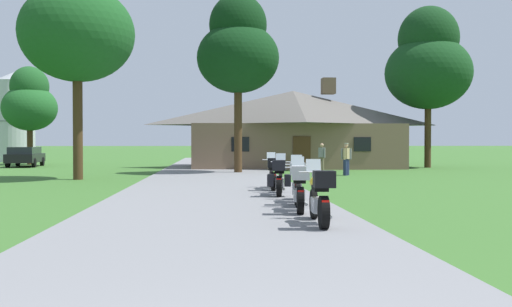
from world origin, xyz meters
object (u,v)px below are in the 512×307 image
object	(u,v)px
motorcycle_white_second_in_row	(299,188)
metal_silo_distant	(15,117)
motorcycle_white_farthest_in_row	(273,173)
tree_by_lodge_front	(238,49)
motorcycle_blue_fourth_in_row	(280,178)
tree_right_of_lodge	(428,63)
bystander_gray_shirt_by_tree	(346,157)
tree_left_near	(77,20)
motorcycle_yellow_nearest_to_camera	(320,197)
parked_black_suv_far_left	(25,156)
bystander_tan_shirt_beside_signpost	(346,157)
tree_left_far	(30,102)
motorcycle_white_third_in_row	(297,182)
bystander_gray_shirt_near_lodge	(322,156)

from	to	relation	value
motorcycle_white_second_in_row	metal_silo_distant	xyz separation A→B (m)	(-19.92, 38.33, 3.41)
motorcycle_white_second_in_row	motorcycle_white_farthest_in_row	size ratio (longest dim) A/B	1.00
motorcycle_white_second_in_row	tree_by_lodge_front	world-z (taller)	tree_by_lodge_front
motorcycle_white_farthest_in_row	metal_silo_distant	bearing A→B (deg)	124.61
motorcycle_white_second_in_row	motorcycle_blue_fourth_in_row	size ratio (longest dim) A/B	1.00
motorcycle_blue_fourth_in_row	tree_right_of_lodge	world-z (taller)	tree_right_of_lodge
bystander_gray_shirt_by_tree	tree_left_near	size ratio (longest dim) A/B	0.15
motorcycle_yellow_nearest_to_camera	parked_black_suv_far_left	xyz separation A→B (m)	(-15.48, 29.50, 0.16)
tree_right_of_lodge	metal_silo_distant	world-z (taller)	tree_right_of_lodge
bystander_tan_shirt_beside_signpost	tree_left_far	size ratio (longest dim) A/B	0.22
tree_left_far	motorcycle_white_third_in_row	bearing A→B (deg)	-60.42
motorcycle_white_farthest_in_row	bystander_gray_shirt_near_lodge	bearing A→B (deg)	74.21
motorcycle_white_second_in_row	tree_left_far	bearing A→B (deg)	123.88
motorcycle_white_third_in_row	metal_silo_distant	xyz separation A→B (m)	(-20.15, 36.40, 3.41)
tree_left_near	parked_black_suv_far_left	bearing A→B (deg)	116.33
bystander_gray_shirt_by_tree	tree_left_near	bearing A→B (deg)	-166.87
motorcycle_yellow_nearest_to_camera	tree_left_near	distance (m)	18.66
tree_right_of_lodge	tree_by_lodge_front	world-z (taller)	tree_right_of_lodge
motorcycle_white_farthest_in_row	tree_left_near	distance (m)	12.61
tree_right_of_lodge	bystander_gray_shirt_by_tree	bearing A→B (deg)	-132.15
bystander_tan_shirt_beside_signpost	tree_left_far	xyz separation A→B (m)	(-21.02, 15.68, 3.90)
bystander_tan_shirt_beside_signpost	parked_black_suv_far_left	bearing A→B (deg)	94.56
parked_black_suv_far_left	bystander_gray_shirt_by_tree	bearing A→B (deg)	-36.20
tree_left_near	motorcycle_blue_fourth_in_row	bearing A→B (deg)	-46.93
bystander_gray_shirt_by_tree	metal_silo_distant	xyz separation A→B (m)	(-24.74, 22.82, 3.09)
motorcycle_white_farthest_in_row	motorcycle_blue_fourth_in_row	bearing A→B (deg)	-87.53
tree_left_near	motorcycle_yellow_nearest_to_camera	bearing A→B (deg)	-61.09
motorcycle_white_third_in_row	tree_left_near	distance (m)	15.55
motorcycle_white_farthest_in_row	tree_left_far	distance (m)	29.79
motorcycle_white_third_in_row	motorcycle_white_farthest_in_row	distance (m)	4.45
parked_black_suv_far_left	motorcycle_blue_fourth_in_row	bearing A→B (deg)	-62.39
tree_right_of_lodge	tree_by_lodge_front	bearing A→B (deg)	-155.02
motorcycle_white_farthest_in_row	tree_by_lodge_front	xyz separation A→B (m)	(-0.75, 11.44, 6.30)
tree_left_far	parked_black_suv_far_left	size ratio (longest dim) A/B	1.59
tree_left_far	metal_silo_distant	distance (m)	8.26
motorcycle_yellow_nearest_to_camera	tree_right_of_lodge	world-z (taller)	tree_right_of_lodge
bystander_gray_shirt_near_lodge	bystander_tan_shirt_beside_signpost	bearing A→B (deg)	157.07
bystander_gray_shirt_by_tree	tree_by_lodge_front	bearing A→B (deg)	160.04
motorcycle_white_farthest_in_row	bystander_tan_shirt_beside_signpost	bearing A→B (deg)	64.57
bystander_tan_shirt_beside_signpost	bystander_gray_shirt_by_tree	xyz separation A→B (m)	(0.05, 0.23, -0.02)
motorcycle_blue_fourth_in_row	tree_right_of_lodge	bearing A→B (deg)	66.42
motorcycle_white_second_in_row	tree_left_near	world-z (taller)	tree_left_near
motorcycle_white_second_in_row	tree_right_of_lodge	distance (m)	27.80
motorcycle_blue_fourth_in_row	tree_by_lodge_front	bearing A→B (deg)	101.67
motorcycle_white_third_in_row	bystander_tan_shirt_beside_signpost	size ratio (longest dim) A/B	1.23
tree_right_of_lodge	parked_black_suv_far_left	size ratio (longest dim) A/B	2.30
tree_left_far	tree_by_lodge_front	bearing A→B (deg)	-40.31
bystander_gray_shirt_near_lodge	bystander_gray_shirt_by_tree	world-z (taller)	same
tree_right_of_lodge	bystander_tan_shirt_beside_signpost	bearing A→B (deg)	-131.60
motorcycle_yellow_nearest_to_camera	tree_left_near	world-z (taller)	tree_left_near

